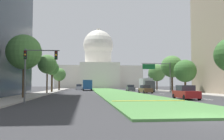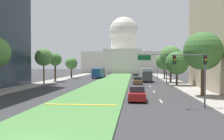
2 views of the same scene
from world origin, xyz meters
TOP-DOWN VIEW (x-y plane):
  - ground_plane at (0.00, 53.27)m, footprint 260.00×260.00m
  - grass_median at (0.00, 47.94)m, footprint 8.15×95.89m
  - median_curb_nose at (0.00, 12.52)m, footprint 7.33×0.50m
  - lane_dashes_right at (8.27, 38.88)m, footprint 0.16×44.95m
  - sidewalk_left at (-14.47, 42.62)m, footprint 4.00×95.89m
  - sidewalk_right at (14.47, 42.62)m, footprint 4.00×95.89m
  - capitol_building at (0.00, 105.82)m, footprint 38.65×25.84m
  - traffic_light_near_left at (-11.13, 12.53)m, footprint 3.34×0.35m
  - traffic_light_far_right at (11.97, 57.94)m, footprint 0.28×0.35m
  - overhead_guide_sign at (9.73, 40.50)m, footprint 6.44×0.20m
  - street_tree_left_near at (-13.93, 20.21)m, footprint 4.40×4.40m
  - street_tree_left_mid at (-13.49, 36.64)m, footprint 3.65×3.65m
  - street_tree_right_mid at (13.43, 35.40)m, footprint 4.48×4.48m
  - street_tree_left_far at (-13.50, 43.67)m, footprint 3.07×3.07m
  - street_tree_right_far at (13.38, 42.68)m, footprint 4.99×4.99m
  - street_tree_left_distant at (-13.32, 57.39)m, footprint 3.61×3.61m
  - street_tree_right_distant at (13.69, 55.65)m, footprint 4.79×4.79m
  - sedan_lead_stopped at (5.59, 16.60)m, footprint 1.96×4.25m
  - sedan_midblock at (5.90, 37.60)m, footprint 2.06×4.58m
  - sedan_distant at (5.68, 52.89)m, footprint 2.03×4.28m
  - sedan_far_horizon at (-8.17, 69.21)m, footprint 2.04×4.36m
  - box_truck_delivery at (8.19, 45.62)m, footprint 2.40×6.40m
  - city_bus at (-5.59, 60.32)m, footprint 2.62×11.00m

SIDE VIEW (x-z plane):
  - ground_plane at x=0.00m, z-range 0.00..0.00m
  - lane_dashes_right at x=8.27m, z-range 0.00..0.01m
  - grass_median at x=0.00m, z-range 0.00..0.14m
  - sidewalk_left at x=-14.47m, z-range 0.00..0.15m
  - sidewalk_right at x=14.47m, z-range 0.00..0.15m
  - median_curb_nose at x=0.00m, z-range 0.14..0.18m
  - sedan_midblock at x=5.90m, z-range -0.05..1.58m
  - sedan_distant at x=5.68m, z-range -0.05..1.59m
  - sedan_lead_stopped at x=5.59m, z-range -0.05..1.63m
  - sedan_far_horizon at x=-8.17m, z-range -0.06..1.74m
  - box_truck_delivery at x=8.19m, z-range 0.08..3.28m
  - city_bus at x=-5.59m, z-range 0.29..3.24m
  - traffic_light_far_right at x=11.97m, z-range 0.71..5.91m
  - traffic_light_near_left at x=-11.13m, z-range 1.20..6.40m
  - street_tree_right_mid at x=13.43m, z-range 1.08..7.76m
  - street_tree_left_distant at x=-13.32m, z-range 1.29..7.56m
  - overhead_guide_sign at x=9.73m, z-range 1.43..7.93m
  - street_tree_right_distant at x=13.69m, z-range 1.29..8.70m
  - street_tree_left_far at x=-13.50m, z-range 1.81..8.66m
  - street_tree_left_mid at x=-13.49m, z-range 1.88..9.34m
  - street_tree_right_far at x=13.38m, z-range 1.64..9.95m
  - street_tree_left_near at x=-13.93m, z-range 1.80..9.83m
  - capitol_building at x=0.00m, z-range -4.92..23.64m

